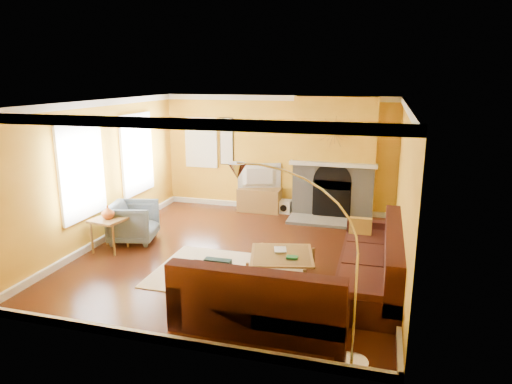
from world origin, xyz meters
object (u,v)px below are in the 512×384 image
(armchair, at_px, (134,222))
(arc_lamp, at_px, (300,267))
(media_console, at_px, (259,200))
(sectional_sofa, at_px, (303,258))
(coffee_table, at_px, (282,265))
(side_table, at_px, (110,234))

(armchair, relative_size, arc_lamp, 0.38)
(media_console, height_order, arc_lamp, arc_lamp)
(sectional_sofa, height_order, armchair, sectional_sofa)
(coffee_table, distance_m, media_console, 3.67)
(armchair, bearing_deg, media_console, -48.30)
(side_table, relative_size, arc_lamp, 0.28)
(sectional_sofa, relative_size, armchair, 4.11)
(coffee_table, height_order, media_console, media_console)
(media_console, bearing_deg, armchair, -124.69)
(coffee_table, distance_m, side_table, 3.30)
(sectional_sofa, distance_m, media_console, 4.04)
(coffee_table, relative_size, armchair, 1.15)
(sectional_sofa, relative_size, arc_lamp, 1.58)
(arc_lamp, bearing_deg, sectional_sofa, 98.31)
(media_console, relative_size, side_table, 1.65)
(coffee_table, distance_m, armchair, 3.22)
(coffee_table, relative_size, media_console, 0.97)
(sectional_sofa, xyz_separation_m, side_table, (-3.67, 0.49, -0.15))
(sectional_sofa, relative_size, coffee_table, 3.57)
(armchair, xyz_separation_m, arc_lamp, (3.77, -2.89, 0.72))
(armchair, relative_size, side_table, 1.39)
(armchair, xyz_separation_m, side_table, (-0.18, -0.56, -0.08))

